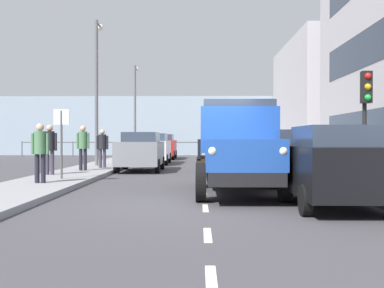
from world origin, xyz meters
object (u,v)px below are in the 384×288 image
(truck_vintage_blue, at_px, (238,149))
(car_maroon_kerbside_1, at_px, (289,156))
(car_black_kerbside_near, at_px, (334,165))
(lamp_post_promenade, at_px, (97,80))
(car_grey_oppositeside_0, at_px, (141,151))
(car_white_oppositeside_1, at_px, (153,148))
(pedestrian_couple_a, at_px, (83,144))
(pedestrian_couple_b, at_px, (50,145))
(traffic_light_near, at_px, (366,102))
(pedestrian_with_bag, at_px, (102,145))
(street_sign, at_px, (61,131))
(lamp_post_far, at_px, (135,102))
(car_red_oppositeside_2, at_px, (162,146))
(pedestrian_near_railing, at_px, (40,148))

(truck_vintage_blue, xyz_separation_m, car_maroon_kerbside_1, (-1.85, -2.99, -0.28))
(car_black_kerbside_near, xyz_separation_m, lamp_post_promenade, (7.77, -12.73, 3.36))
(truck_vintage_blue, relative_size, car_grey_oppositeside_0, 1.43)
(car_white_oppositeside_1, distance_m, pedestrian_couple_a, 7.78)
(pedestrian_couple_b, bearing_deg, pedestrian_couple_a, -106.33)
(pedestrian_couple_b, xyz_separation_m, traffic_light_near, (-10.08, 3.49, 1.26))
(car_white_oppositeside_1, bearing_deg, pedestrian_with_bag, 73.43)
(car_grey_oppositeside_0, bearing_deg, lamp_post_promenade, -38.30)
(lamp_post_promenade, bearing_deg, pedestrian_with_bag, 108.68)
(pedestrian_couple_a, relative_size, street_sign, 0.81)
(street_sign, bearing_deg, traffic_light_near, 169.08)
(street_sign, bearing_deg, lamp_post_far, -89.71)
(lamp_post_far, bearing_deg, pedestrian_with_bag, 91.14)
(car_grey_oppositeside_0, distance_m, lamp_post_far, 13.20)
(pedestrian_couple_a, relative_size, pedestrian_with_bag, 1.07)
(car_grey_oppositeside_0, relative_size, lamp_post_far, 0.62)
(truck_vintage_blue, height_order, car_black_kerbside_near, truck_vintage_blue)
(car_maroon_kerbside_1, xyz_separation_m, lamp_post_far, (7.40, -18.46, 3.08))
(car_maroon_kerbside_1, bearing_deg, lamp_post_promenade, -44.40)
(car_white_oppositeside_1, height_order, street_sign, street_sign)
(car_grey_oppositeside_0, bearing_deg, street_sign, 71.90)
(car_black_kerbside_near, bearing_deg, car_grey_oppositeside_0, -63.47)
(pedestrian_with_bag, bearing_deg, pedestrian_couple_b, 74.76)
(truck_vintage_blue, distance_m, car_maroon_kerbside_1, 3.52)
(pedestrian_couple_b, xyz_separation_m, lamp_post_promenade, (-0.46, -5.81, 3.04))
(car_white_oppositeside_1, bearing_deg, traffic_light_near, 118.94)
(pedestrian_couple_b, relative_size, traffic_light_near, 0.56)
(truck_vintage_blue, xyz_separation_m, traffic_light_near, (-3.70, -1.29, 1.29))
(car_red_oppositeside_2, relative_size, pedestrian_near_railing, 2.49)
(car_white_oppositeside_1, height_order, pedestrian_couple_b, pedestrian_couple_b)
(car_white_oppositeside_1, distance_m, street_sign, 11.60)
(street_sign, bearing_deg, pedestrian_with_bag, -91.61)
(pedestrian_couple_b, relative_size, street_sign, 0.80)
(pedestrian_couple_b, bearing_deg, lamp_post_far, -92.86)
(car_maroon_kerbside_1, relative_size, street_sign, 1.71)
(car_white_oppositeside_1, xyz_separation_m, car_red_oppositeside_2, (-0.00, -6.29, 0.00))
(car_maroon_kerbside_1, bearing_deg, car_white_oppositeside_1, -64.66)
(car_maroon_kerbside_1, relative_size, lamp_post_promenade, 0.55)
(car_white_oppositeside_1, height_order, lamp_post_promenade, lamp_post_promenade)
(pedestrian_near_railing, distance_m, traffic_light_near, 9.47)
(car_black_kerbside_near, bearing_deg, pedestrian_near_railing, -26.69)
(car_white_oppositeside_1, xyz_separation_m, street_sign, (1.86, 11.42, 0.79))
(pedestrian_couple_a, bearing_deg, car_red_oppositeside_2, -98.82)
(car_maroon_kerbside_1, xyz_separation_m, car_grey_oppositeside_0, (5.44, -5.77, 0.00))
(lamp_post_far, bearing_deg, pedestrian_couple_b, 87.14)
(pedestrian_with_bag, bearing_deg, pedestrian_near_railing, 86.96)
(lamp_post_far, bearing_deg, street_sign, 90.29)
(pedestrian_couple_b, bearing_deg, pedestrian_near_railing, 102.68)
(street_sign, bearing_deg, lamp_post_promenade, -86.50)
(car_grey_oppositeside_0, relative_size, traffic_light_near, 1.24)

